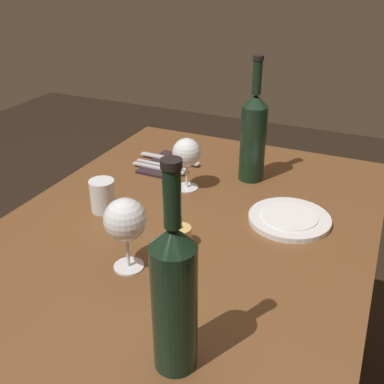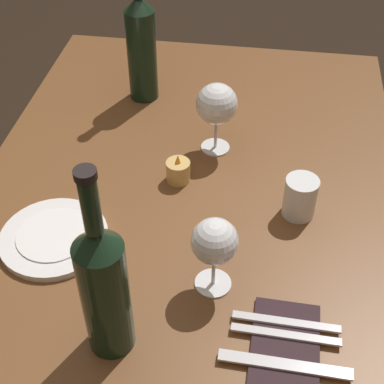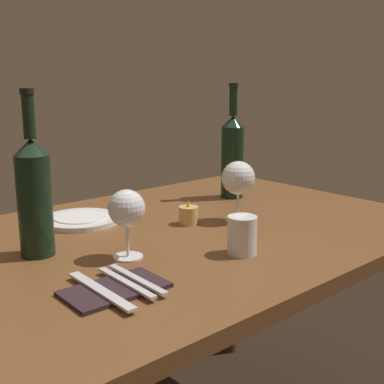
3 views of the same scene
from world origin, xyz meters
TOP-DOWN VIEW (x-y plane):
  - dining_table at (0.00, 0.00)m, footprint 1.30×0.90m
  - wine_glass_left at (0.23, 0.08)m, footprint 0.08×0.08m
  - wine_glass_right at (-0.16, 0.04)m, footprint 0.09×0.09m
  - wine_bottle at (-0.35, -0.17)m, footprint 0.07×0.07m
  - wine_bottle_second at (0.37, -0.06)m, footprint 0.08×0.08m
  - water_tumbler at (0.03, 0.23)m, footprint 0.07×0.07m
  - votive_candle at (-0.04, -0.02)m, footprint 0.05×0.05m
  - dinner_plate at (0.17, -0.23)m, footprint 0.21×0.21m
  - folded_napkin at (0.35, 0.22)m, footprint 0.19×0.11m
  - fork_inner at (0.33, 0.22)m, footprint 0.02×0.18m
  - fork_outer at (0.30, 0.22)m, footprint 0.02×0.18m
  - table_knife at (0.38, 0.22)m, footprint 0.02×0.21m

SIDE VIEW (x-z plane):
  - dining_table at x=0.00m, z-range 0.28..1.02m
  - folded_napkin at x=0.35m, z-range 0.74..0.75m
  - dinner_plate at x=0.17m, z-range 0.74..0.76m
  - fork_inner at x=0.33m, z-range 0.75..0.75m
  - fork_outer at x=0.30m, z-range 0.75..0.75m
  - table_knife at x=0.38m, z-range 0.75..0.75m
  - votive_candle at x=-0.04m, z-range 0.73..0.80m
  - water_tumbler at x=0.03m, z-range 0.74..0.82m
  - wine_glass_left at x=0.23m, z-range 0.77..0.93m
  - wine_glass_right at x=-0.16m, z-range 0.77..0.94m
  - wine_bottle_second at x=0.37m, z-range 0.70..1.06m
  - wine_bottle at x=-0.35m, z-range 0.70..1.07m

